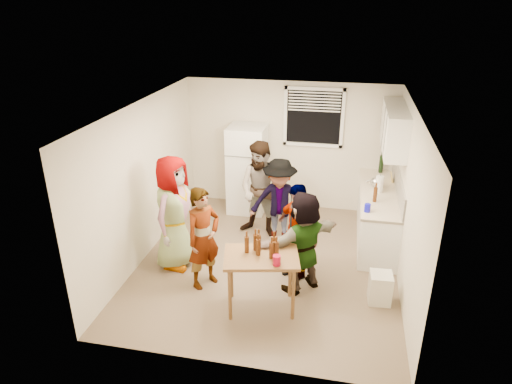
% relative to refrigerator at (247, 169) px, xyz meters
% --- Properties ---
extents(room, '(4.00, 4.50, 2.50)m').
position_rel_refrigerator_xyz_m(room, '(0.75, -1.88, -0.85)').
color(room, beige).
rests_on(room, ground).
extents(window, '(1.12, 0.10, 1.06)m').
position_rel_refrigerator_xyz_m(window, '(1.20, 0.33, 1.00)').
color(window, white).
rests_on(window, room).
extents(refrigerator, '(0.70, 0.70, 1.70)m').
position_rel_refrigerator_xyz_m(refrigerator, '(0.00, 0.00, 0.00)').
color(refrigerator, white).
rests_on(refrigerator, ground).
extents(counter_lower, '(0.60, 2.20, 0.86)m').
position_rel_refrigerator_xyz_m(counter_lower, '(2.45, -0.73, -0.42)').
color(counter_lower, white).
rests_on(counter_lower, ground).
extents(countertop, '(0.64, 2.22, 0.04)m').
position_rel_refrigerator_xyz_m(countertop, '(2.45, -0.73, 0.03)').
color(countertop, beige).
rests_on(countertop, counter_lower).
extents(backsplash, '(0.03, 2.20, 0.36)m').
position_rel_refrigerator_xyz_m(backsplash, '(2.74, -0.73, 0.23)').
color(backsplash, beige).
rests_on(backsplash, countertop).
extents(upper_cabinets, '(0.34, 1.60, 0.70)m').
position_rel_refrigerator_xyz_m(upper_cabinets, '(2.58, -0.53, 1.10)').
color(upper_cabinets, white).
rests_on(upper_cabinets, room).
extents(kettle, '(0.26, 0.21, 0.21)m').
position_rel_refrigerator_xyz_m(kettle, '(2.40, -0.52, 0.05)').
color(kettle, silver).
rests_on(kettle, countertop).
extents(paper_towel, '(0.13, 0.13, 0.28)m').
position_rel_refrigerator_xyz_m(paper_towel, '(2.43, -0.74, 0.05)').
color(paper_towel, white).
rests_on(paper_towel, countertop).
extents(wine_bottle, '(0.08, 0.08, 0.33)m').
position_rel_refrigerator_xyz_m(wine_bottle, '(2.50, 0.21, 0.05)').
color(wine_bottle, black).
rests_on(wine_bottle, countertop).
extents(beer_bottle_counter, '(0.06, 0.06, 0.24)m').
position_rel_refrigerator_xyz_m(beer_bottle_counter, '(2.35, -1.16, 0.05)').
color(beer_bottle_counter, '#47230C').
rests_on(beer_bottle_counter, countertop).
extents(blue_cup, '(0.10, 0.10, 0.13)m').
position_rel_refrigerator_xyz_m(blue_cup, '(2.23, -1.56, 0.05)').
color(blue_cup, '#100FCE').
rests_on(blue_cup, countertop).
extents(picture_frame, '(0.02, 0.18, 0.15)m').
position_rel_refrigerator_xyz_m(picture_frame, '(2.67, -0.20, 0.12)').
color(picture_frame, gold).
rests_on(picture_frame, countertop).
extents(trash_bin, '(0.32, 0.32, 0.44)m').
position_rel_refrigerator_xyz_m(trash_bin, '(2.45, -2.55, -0.60)').
color(trash_bin, silver).
rests_on(trash_bin, ground).
extents(serving_table, '(1.09, 0.84, 0.82)m').
position_rel_refrigerator_xyz_m(serving_table, '(0.86, -3.02, -0.85)').
color(serving_table, brown).
rests_on(serving_table, ground).
extents(beer_bottle_table, '(0.06, 0.06, 0.24)m').
position_rel_refrigerator_xyz_m(beer_bottle_table, '(0.80, -2.91, -0.03)').
color(beer_bottle_table, '#47230C').
rests_on(beer_bottle_table, serving_table).
extents(red_cup, '(0.10, 0.10, 0.13)m').
position_rel_refrigerator_xyz_m(red_cup, '(1.09, -3.19, -0.03)').
color(red_cup, maroon).
rests_on(red_cup, serving_table).
extents(guest_grey, '(1.94, 1.20, 0.58)m').
position_rel_refrigerator_xyz_m(guest_grey, '(-0.65, -2.20, -0.85)').
color(guest_grey, gray).
rests_on(guest_grey, ground).
extents(guest_stripe, '(1.58, 1.32, 0.37)m').
position_rel_refrigerator_xyz_m(guest_stripe, '(-0.05, -2.63, -0.85)').
color(guest_stripe, '#141933').
rests_on(guest_stripe, ground).
extents(guest_back_left, '(1.19, 1.86, 0.65)m').
position_rel_refrigerator_xyz_m(guest_back_left, '(0.47, -0.95, -0.85)').
color(guest_back_left, brown).
rests_on(guest_back_left, ground).
extents(guest_back_right, '(1.00, 1.54, 0.57)m').
position_rel_refrigerator_xyz_m(guest_back_right, '(0.82, -1.22, -0.85)').
color(guest_back_right, '#45454B').
rests_on(guest_back_right, ground).
extents(guest_black, '(1.70, 1.68, 0.37)m').
position_rel_refrigerator_xyz_m(guest_black, '(1.22, -2.13, -0.85)').
color(guest_black, black).
rests_on(guest_black, ground).
extents(guest_orange, '(2.06, 2.06, 0.45)m').
position_rel_refrigerator_xyz_m(guest_orange, '(1.35, -2.44, -0.85)').
color(guest_orange, '#BB7A4C').
rests_on(guest_orange, ground).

